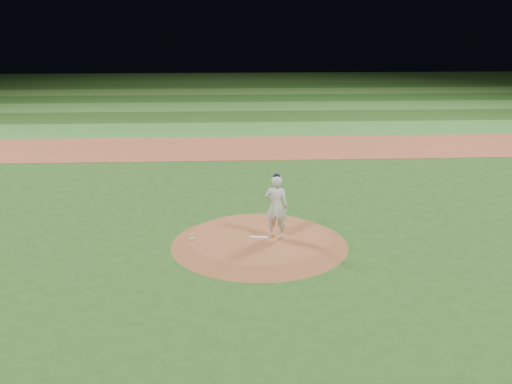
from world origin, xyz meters
TOP-DOWN VIEW (x-y plane):
  - ground at (0.00, 0.00)m, footprint 120.00×120.00m
  - infield_dirt_band at (0.00, 14.00)m, footprint 70.00×6.00m
  - outfield_stripe_0 at (0.00, 19.50)m, footprint 70.00×5.00m
  - outfield_stripe_1 at (0.00, 24.50)m, footprint 70.00×5.00m
  - outfield_stripe_2 at (0.00, 29.50)m, footprint 70.00×5.00m
  - outfield_stripe_3 at (0.00, 34.50)m, footprint 70.00×5.00m
  - outfield_stripe_4 at (0.00, 39.50)m, footprint 70.00×5.00m
  - outfield_stripe_5 at (0.00, 44.50)m, footprint 70.00×5.00m
  - pitchers_mound at (0.00, 0.00)m, footprint 5.50×5.50m
  - pitching_rubber at (-0.01, -0.08)m, footprint 0.60×0.23m
  - rosin_bag at (-2.08, -0.15)m, footprint 0.12×0.12m
  - pitcher_on_mound at (0.51, -0.07)m, footprint 0.83×0.67m

SIDE VIEW (x-z plane):
  - ground at x=0.00m, z-range 0.00..0.00m
  - outfield_stripe_0 at x=0.00m, z-range 0.00..0.02m
  - outfield_stripe_1 at x=0.00m, z-range 0.00..0.02m
  - outfield_stripe_2 at x=0.00m, z-range 0.00..0.02m
  - outfield_stripe_3 at x=0.00m, z-range 0.00..0.02m
  - outfield_stripe_4 at x=0.00m, z-range 0.00..0.02m
  - outfield_stripe_5 at x=0.00m, z-range 0.00..0.02m
  - infield_dirt_band at x=0.00m, z-range 0.00..0.02m
  - pitchers_mound at x=0.00m, z-range 0.00..0.25m
  - pitching_rubber at x=-0.01m, z-range 0.25..0.28m
  - rosin_bag at x=-2.08m, z-range 0.25..0.32m
  - pitcher_on_mound at x=0.51m, z-range 0.23..2.28m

